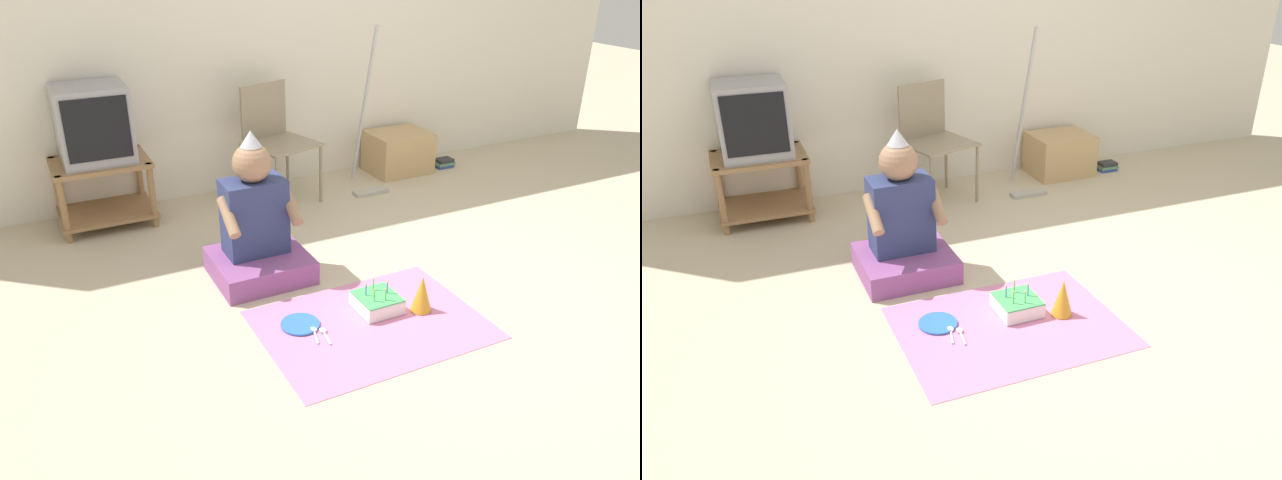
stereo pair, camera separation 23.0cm
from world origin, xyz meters
TOP-DOWN VIEW (x-y plane):
  - ground_plane at (0.00, 0.00)m, footprint 16.00×16.00m
  - wall_back at (0.00, 2.12)m, footprint 6.40×0.06m
  - tv_stand at (-1.51, 1.85)m, footprint 0.63×0.48m
  - tv at (-1.51, 1.86)m, footprint 0.45×0.43m
  - folding_chair at (-0.29, 1.74)m, footprint 0.56×0.53m
  - cardboard_box_stack at (0.87, 1.86)m, footprint 0.49×0.40m
  - dust_mop at (0.40, 1.59)m, footprint 0.28×0.35m
  - book_pile at (1.29, 1.78)m, footprint 0.16×0.13m
  - person_seated at (-0.84, 0.70)m, footprint 0.54×0.50m
  - party_cloth at (-0.51, -0.06)m, footprint 1.14×0.83m
  - birthday_cake at (-0.42, 0.05)m, footprint 0.22×0.22m
  - party_hat_blue at (-0.21, -0.06)m, footprint 0.11×0.11m
  - paper_plate at (-0.85, 0.10)m, footprint 0.20×0.20m
  - plastic_spoon_near at (-0.81, 0.01)m, footprint 0.05×0.14m
  - plastic_spoon_far at (-0.77, -0.02)m, footprint 0.04×0.14m

SIDE VIEW (x-z plane):
  - ground_plane at x=0.00m, z-range 0.00..0.00m
  - party_cloth at x=-0.51m, z-range 0.00..0.01m
  - paper_plate at x=-0.85m, z-range 0.01..0.02m
  - plastic_spoon_near at x=-0.81m, z-range 0.01..0.02m
  - plastic_spoon_far at x=-0.77m, z-range 0.01..0.02m
  - book_pile at x=1.29m, z-range 0.00..0.07m
  - birthday_cake at x=-0.42m, z-range -0.03..0.13m
  - party_hat_blue at x=-0.21m, z-range 0.01..0.20m
  - cardboard_box_stack at x=0.87m, z-range 0.00..0.34m
  - tv_stand at x=-1.51m, z-range 0.04..0.50m
  - person_seated at x=-0.84m, z-range -0.15..0.72m
  - dust_mop at x=0.40m, z-range -0.26..0.99m
  - folding_chair at x=-0.29m, z-range 0.08..0.93m
  - tv at x=-1.51m, z-range 0.46..0.95m
  - wall_back at x=0.00m, z-range 0.00..2.55m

